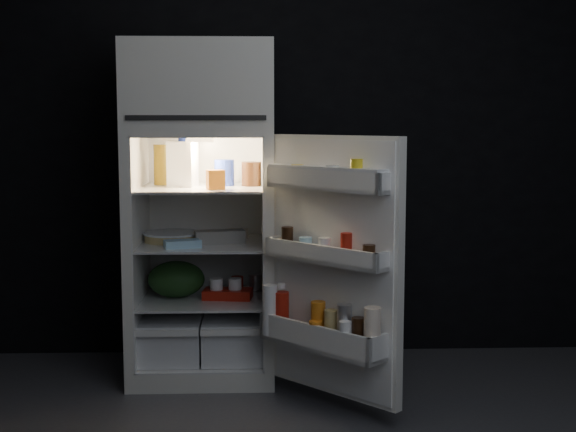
{
  "coord_description": "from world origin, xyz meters",
  "views": [
    {
      "loc": [
        -0.17,
        -2.99,
        1.38
      ],
      "look_at": [
        -0.01,
        1.0,
        0.9
      ],
      "focal_mm": 50.0,
      "sensor_mm": 36.0,
      "label": 1
    }
  ],
  "objects_px": {
    "egg_carton": "(220,237)",
    "yogurt_tray": "(228,294)",
    "milk_jug": "(183,164)",
    "refrigerator": "(202,199)",
    "fridge_door": "(331,270)"
  },
  "relations": [
    {
      "from": "refrigerator",
      "to": "fridge_door",
      "type": "height_order",
      "value": "refrigerator"
    },
    {
      "from": "egg_carton",
      "to": "yogurt_tray",
      "type": "relative_size",
      "value": 1.02
    },
    {
      "from": "milk_jug",
      "to": "egg_carton",
      "type": "distance_m",
      "value": 0.43
    },
    {
      "from": "refrigerator",
      "to": "fridge_door",
      "type": "bearing_deg",
      "value": -45.65
    },
    {
      "from": "milk_jug",
      "to": "egg_carton",
      "type": "bearing_deg",
      "value": -3.62
    },
    {
      "from": "fridge_door",
      "to": "milk_jug",
      "type": "height_order",
      "value": "fridge_door"
    },
    {
      "from": "milk_jug",
      "to": "yogurt_tray",
      "type": "bearing_deg",
      "value": -1.48
    },
    {
      "from": "refrigerator",
      "to": "yogurt_tray",
      "type": "bearing_deg",
      "value": -31.76
    },
    {
      "from": "fridge_door",
      "to": "yogurt_tray",
      "type": "height_order",
      "value": "fridge_door"
    },
    {
      "from": "fridge_door",
      "to": "yogurt_tray",
      "type": "relative_size",
      "value": 4.74
    },
    {
      "from": "egg_carton",
      "to": "refrigerator",
      "type": "bearing_deg",
      "value": 127.66
    },
    {
      "from": "refrigerator",
      "to": "milk_jug",
      "type": "height_order",
      "value": "refrigerator"
    },
    {
      "from": "refrigerator",
      "to": "yogurt_tray",
      "type": "height_order",
      "value": "refrigerator"
    },
    {
      "from": "milk_jug",
      "to": "yogurt_tray",
      "type": "xyz_separation_m",
      "value": [
        0.23,
        -0.06,
        -0.69
      ]
    },
    {
      "from": "fridge_door",
      "to": "refrigerator",
      "type": "bearing_deg",
      "value": 134.35
    }
  ]
}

